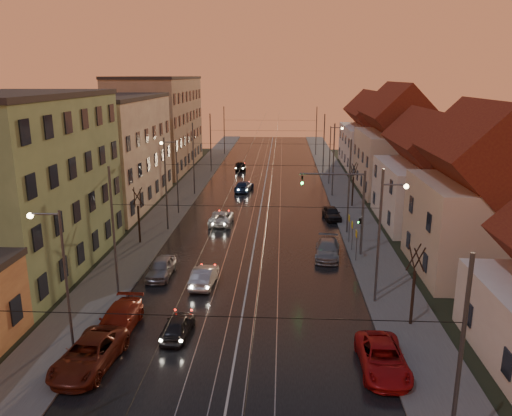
% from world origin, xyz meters
% --- Properties ---
extents(ground, '(160.00, 160.00, 0.00)m').
position_xyz_m(ground, '(0.00, 0.00, 0.00)').
color(ground, black).
rests_on(ground, ground).
extents(road, '(16.00, 120.00, 0.04)m').
position_xyz_m(road, '(0.00, 40.00, 0.02)').
color(road, black).
rests_on(road, ground).
extents(sidewalk_left, '(4.00, 120.00, 0.15)m').
position_xyz_m(sidewalk_left, '(-10.00, 40.00, 0.07)').
color(sidewalk_left, '#4C4C4C').
rests_on(sidewalk_left, ground).
extents(sidewalk_right, '(4.00, 120.00, 0.15)m').
position_xyz_m(sidewalk_right, '(10.00, 40.00, 0.07)').
color(sidewalk_right, '#4C4C4C').
rests_on(sidewalk_right, ground).
extents(tram_rail_0, '(0.06, 120.00, 0.03)m').
position_xyz_m(tram_rail_0, '(-2.20, 40.00, 0.06)').
color(tram_rail_0, gray).
rests_on(tram_rail_0, road).
extents(tram_rail_1, '(0.06, 120.00, 0.03)m').
position_xyz_m(tram_rail_1, '(-0.77, 40.00, 0.06)').
color(tram_rail_1, gray).
rests_on(tram_rail_1, road).
extents(tram_rail_2, '(0.06, 120.00, 0.03)m').
position_xyz_m(tram_rail_2, '(0.77, 40.00, 0.06)').
color(tram_rail_2, gray).
rests_on(tram_rail_2, road).
extents(tram_rail_3, '(0.06, 120.00, 0.03)m').
position_xyz_m(tram_rail_3, '(2.20, 40.00, 0.06)').
color(tram_rail_3, gray).
rests_on(tram_rail_3, road).
extents(apartment_left_1, '(10.00, 18.00, 13.00)m').
position_xyz_m(apartment_left_1, '(-17.50, 14.00, 6.50)').
color(apartment_left_1, '#618353').
rests_on(apartment_left_1, ground).
extents(apartment_left_2, '(10.00, 20.00, 12.00)m').
position_xyz_m(apartment_left_2, '(-17.50, 34.00, 6.00)').
color(apartment_left_2, tan).
rests_on(apartment_left_2, ground).
extents(apartment_left_3, '(10.00, 24.00, 14.00)m').
position_xyz_m(apartment_left_3, '(-17.50, 58.00, 7.00)').
color(apartment_left_3, '#8C785A').
rests_on(apartment_left_3, ground).
extents(house_right_1, '(8.67, 10.20, 10.80)m').
position_xyz_m(house_right_1, '(17.00, 15.00, 5.45)').
color(house_right_1, beige).
rests_on(house_right_1, ground).
extents(house_right_2, '(9.18, 12.24, 9.20)m').
position_xyz_m(house_right_2, '(17.00, 28.00, 4.64)').
color(house_right_2, silver).
rests_on(house_right_2, ground).
extents(house_right_3, '(9.18, 14.28, 11.50)m').
position_xyz_m(house_right_3, '(17.00, 43.00, 5.80)').
color(house_right_3, beige).
rests_on(house_right_3, ground).
extents(house_right_4, '(9.18, 16.32, 10.00)m').
position_xyz_m(house_right_4, '(17.00, 61.00, 5.05)').
color(house_right_4, silver).
rests_on(house_right_4, ground).
extents(catenary_pole_r_0, '(0.16, 0.16, 9.00)m').
position_xyz_m(catenary_pole_r_0, '(8.60, -6.00, 4.50)').
color(catenary_pole_r_0, '#595B60').
rests_on(catenary_pole_r_0, ground).
extents(catenary_pole_l_1, '(0.16, 0.16, 9.00)m').
position_xyz_m(catenary_pole_l_1, '(-8.60, 9.00, 4.50)').
color(catenary_pole_l_1, '#595B60').
rests_on(catenary_pole_l_1, ground).
extents(catenary_pole_r_1, '(0.16, 0.16, 9.00)m').
position_xyz_m(catenary_pole_r_1, '(8.60, 9.00, 4.50)').
color(catenary_pole_r_1, '#595B60').
rests_on(catenary_pole_r_1, ground).
extents(catenary_pole_l_2, '(0.16, 0.16, 9.00)m').
position_xyz_m(catenary_pole_l_2, '(-8.60, 24.00, 4.50)').
color(catenary_pole_l_2, '#595B60').
rests_on(catenary_pole_l_2, ground).
extents(catenary_pole_r_2, '(0.16, 0.16, 9.00)m').
position_xyz_m(catenary_pole_r_2, '(8.60, 24.00, 4.50)').
color(catenary_pole_r_2, '#595B60').
rests_on(catenary_pole_r_2, ground).
extents(catenary_pole_l_3, '(0.16, 0.16, 9.00)m').
position_xyz_m(catenary_pole_l_3, '(-8.60, 39.00, 4.50)').
color(catenary_pole_l_3, '#595B60').
rests_on(catenary_pole_l_3, ground).
extents(catenary_pole_r_3, '(0.16, 0.16, 9.00)m').
position_xyz_m(catenary_pole_r_3, '(8.60, 39.00, 4.50)').
color(catenary_pole_r_3, '#595B60').
rests_on(catenary_pole_r_3, ground).
extents(catenary_pole_l_4, '(0.16, 0.16, 9.00)m').
position_xyz_m(catenary_pole_l_4, '(-8.60, 54.00, 4.50)').
color(catenary_pole_l_4, '#595B60').
rests_on(catenary_pole_l_4, ground).
extents(catenary_pole_r_4, '(0.16, 0.16, 9.00)m').
position_xyz_m(catenary_pole_r_4, '(8.60, 54.00, 4.50)').
color(catenary_pole_r_4, '#595B60').
rests_on(catenary_pole_r_4, ground).
extents(catenary_pole_l_5, '(0.16, 0.16, 9.00)m').
position_xyz_m(catenary_pole_l_5, '(-8.60, 72.00, 4.50)').
color(catenary_pole_l_5, '#595B60').
rests_on(catenary_pole_l_5, ground).
extents(catenary_pole_r_5, '(0.16, 0.16, 9.00)m').
position_xyz_m(catenary_pole_r_5, '(8.60, 72.00, 4.50)').
color(catenary_pole_r_5, '#595B60').
rests_on(catenary_pole_r_5, ground).
extents(street_lamp_0, '(1.75, 0.32, 8.00)m').
position_xyz_m(street_lamp_0, '(-9.10, 2.00, 4.89)').
color(street_lamp_0, '#595B60').
rests_on(street_lamp_0, ground).
extents(street_lamp_1, '(1.75, 0.32, 8.00)m').
position_xyz_m(street_lamp_1, '(9.10, 10.00, 4.89)').
color(street_lamp_1, '#595B60').
rests_on(street_lamp_1, ground).
extents(street_lamp_2, '(1.75, 0.32, 8.00)m').
position_xyz_m(street_lamp_2, '(-9.10, 30.00, 4.89)').
color(street_lamp_2, '#595B60').
rests_on(street_lamp_2, ground).
extents(street_lamp_3, '(1.75, 0.32, 8.00)m').
position_xyz_m(street_lamp_3, '(9.10, 46.00, 4.89)').
color(street_lamp_3, '#595B60').
rests_on(street_lamp_3, ground).
extents(traffic_light_mast, '(5.30, 0.32, 7.20)m').
position_xyz_m(traffic_light_mast, '(7.99, 18.00, 4.60)').
color(traffic_light_mast, '#595B60').
rests_on(traffic_light_mast, ground).
extents(bare_tree_0, '(1.09, 1.09, 5.11)m').
position_xyz_m(bare_tree_0, '(-10.20, 20.00, 2.49)').
color(bare_tree_0, black).
rests_on(bare_tree_0, ground).
extents(bare_tree_1, '(1.09, 1.09, 5.11)m').
position_xyz_m(bare_tree_1, '(10.20, 6.00, 2.49)').
color(bare_tree_1, black).
rests_on(bare_tree_1, ground).
extents(bare_tree_2, '(1.09, 1.09, 5.11)m').
position_xyz_m(bare_tree_2, '(10.40, 34.00, 2.49)').
color(bare_tree_2, black).
rests_on(bare_tree_2, ground).
extents(driving_car_0, '(1.67, 3.71, 1.24)m').
position_xyz_m(driving_car_0, '(-3.51, 4.08, 0.62)').
color(driving_car_0, black).
rests_on(driving_car_0, ground).
extents(driving_car_1, '(1.66, 4.19, 1.36)m').
position_xyz_m(driving_car_1, '(-3.10, 11.35, 0.68)').
color(driving_car_1, '#939398').
rests_on(driving_car_1, ground).
extents(driving_car_2, '(2.22, 4.76, 1.32)m').
position_xyz_m(driving_car_2, '(-3.70, 26.56, 0.66)').
color(driving_car_2, silver).
rests_on(driving_car_2, ground).
extents(driving_car_3, '(2.52, 4.88, 1.35)m').
position_xyz_m(driving_car_3, '(-2.55, 41.37, 0.68)').
color(driving_car_3, '#172547').
rests_on(driving_car_3, ground).
extents(driving_car_4, '(2.10, 4.33, 1.42)m').
position_xyz_m(driving_car_4, '(-4.24, 56.22, 0.71)').
color(driving_car_4, black).
rests_on(driving_car_4, ground).
extents(parked_left_1, '(2.99, 5.54, 1.48)m').
position_xyz_m(parked_left_1, '(-7.37, 0.64, 0.74)').
color(parked_left_1, '#5A1B0F').
rests_on(parked_left_1, ground).
extents(parked_left_2, '(2.06, 4.87, 1.40)m').
position_xyz_m(parked_left_2, '(-7.09, 4.52, 0.70)').
color(parked_left_2, maroon).
rests_on(parked_left_2, ground).
extents(parked_left_3, '(1.72, 4.13, 1.40)m').
position_xyz_m(parked_left_3, '(-6.53, 12.70, 0.70)').
color(parked_left_3, gray).
rests_on(parked_left_3, ground).
extents(parked_right_0, '(2.29, 4.96, 1.38)m').
position_xyz_m(parked_right_0, '(7.60, 1.17, 0.69)').
color(parked_right_0, '#AB1113').
rests_on(parked_right_0, ground).
extents(parked_right_1, '(2.44, 4.96, 1.39)m').
position_xyz_m(parked_right_1, '(6.20, 17.46, 0.69)').
color(parked_right_1, gray).
rests_on(parked_right_1, ground).
extents(parked_right_2, '(2.01, 4.03, 1.32)m').
position_xyz_m(parked_right_2, '(7.60, 28.82, 0.66)').
color(parked_right_2, black).
rests_on(parked_right_2, ground).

